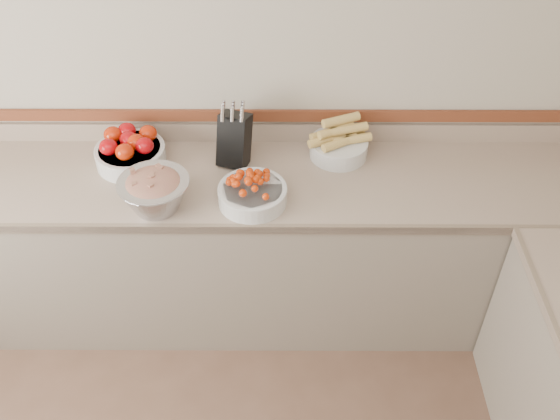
{
  "coord_description": "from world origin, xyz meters",
  "views": [
    {
      "loc": [
        0.36,
        -0.59,
        2.73
      ],
      "look_at": [
        0.35,
        1.35,
        1.0
      ],
      "focal_mm": 40.0,
      "sensor_mm": 36.0,
      "label": 1
    }
  ],
  "objects_px": {
    "knife_block": "(234,138)",
    "rhubarb_bowl": "(154,191)",
    "tomato_bowl": "(130,151)",
    "cherry_tomato_bowl": "(252,193)",
    "corn_bowl": "(339,144)"
  },
  "relations": [
    {
      "from": "knife_block",
      "to": "rhubarb_bowl",
      "type": "distance_m",
      "value": 0.47
    },
    {
      "from": "tomato_bowl",
      "to": "rhubarb_bowl",
      "type": "distance_m",
      "value": 0.37
    },
    {
      "from": "knife_block",
      "to": "corn_bowl",
      "type": "distance_m",
      "value": 0.51
    },
    {
      "from": "knife_block",
      "to": "rhubarb_bowl",
      "type": "xyz_separation_m",
      "value": [
        -0.33,
        -0.34,
        -0.04
      ]
    },
    {
      "from": "knife_block",
      "to": "tomato_bowl",
      "type": "distance_m",
      "value": 0.5
    },
    {
      "from": "knife_block",
      "to": "corn_bowl",
      "type": "height_order",
      "value": "knife_block"
    },
    {
      "from": "cherry_tomato_bowl",
      "to": "corn_bowl",
      "type": "xyz_separation_m",
      "value": [
        0.41,
        0.35,
        0.01
      ]
    },
    {
      "from": "knife_block",
      "to": "rhubarb_bowl",
      "type": "height_order",
      "value": "knife_block"
    },
    {
      "from": "tomato_bowl",
      "to": "rhubarb_bowl",
      "type": "relative_size",
      "value": 1.06
    },
    {
      "from": "corn_bowl",
      "to": "tomato_bowl",
      "type": "bearing_deg",
      "value": -176.2
    },
    {
      "from": "tomato_bowl",
      "to": "cherry_tomato_bowl",
      "type": "height_order",
      "value": "tomato_bowl"
    },
    {
      "from": "corn_bowl",
      "to": "rhubarb_bowl",
      "type": "height_order",
      "value": "corn_bowl"
    },
    {
      "from": "cherry_tomato_bowl",
      "to": "rhubarb_bowl",
      "type": "height_order",
      "value": "rhubarb_bowl"
    },
    {
      "from": "tomato_bowl",
      "to": "corn_bowl",
      "type": "height_order",
      "value": "corn_bowl"
    },
    {
      "from": "tomato_bowl",
      "to": "corn_bowl",
      "type": "distance_m",
      "value": 1.0
    }
  ]
}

